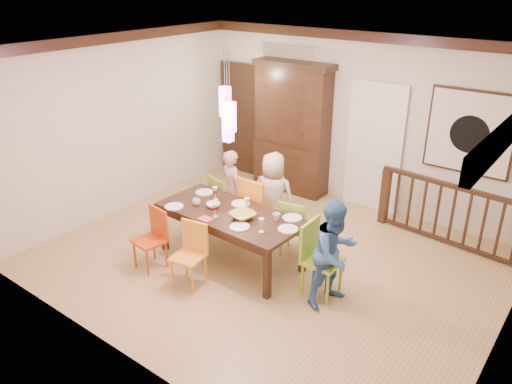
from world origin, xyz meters
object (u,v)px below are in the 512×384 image
Objects in this scene: person_far_left at (232,189)px; person_end_right at (335,253)px; chair_far_left at (224,197)px; china_hutch at (292,128)px; dining_table at (230,218)px; balustrade at (452,214)px; chair_end_right at (323,255)px; person_far_mid at (273,196)px.

person_end_right reaches higher than person_far_left.
china_hutch reaches higher than chair_far_left.
balustrade reaches higher than dining_table.
chair_end_right is 0.24m from person_end_right.
china_hutch is 1.91m from person_far_left.
person_far_mid is 1.00× the size of person_end_right.
person_far_mid is at bearing 76.17° from person_end_right.
chair_far_left reaches higher than dining_table.
person_far_mid is at bearing 56.81° from chair_end_right.
china_hutch is at bearing -64.46° from person_far_left.
person_far_left is 0.94× the size of person_far_mid.
chair_end_right is 2.18m from person_far_left.
person_far_mid reaches higher than person_end_right.
chair_far_left is at bearing -90.97° from china_hutch.
chair_far_left is (-0.77, 0.78, -0.18)m from dining_table.
person_far_left is at bearing -86.52° from china_hutch.
person_far_left reaches higher than balustrade.
chair_far_left is at bearing 136.84° from dining_table.
chair_far_left is 0.66× the size of person_far_left.
chair_end_right is 1.58m from person_far_mid.
dining_table is 0.90× the size of balustrade.
dining_table is 1.43m from chair_end_right.
person_far_mid is (0.85, 0.12, 0.20)m from chair_far_left.
chair_far_left is 1.99m from china_hutch.
chair_end_right is 0.71× the size of person_end_right.
chair_far_left is 0.88m from person_far_mid.
china_hutch is at bearing 107.77° from dining_table.
person_far_left is 2.38m from person_end_right.
chair_far_left is 0.21m from person_far_left.
person_far_left is at bearing -8.77° from person_far_mid.
chair_end_right is at bearing 176.88° from chair_far_left.
balustrade reaches higher than chair_far_left.
balustrade is 2.39m from person_end_right.
chair_far_left is 2.51m from person_end_right.
balustrade is at bearing -0.64° from person_end_right.
dining_table is at bearing -129.64° from balustrade.
person_end_right reaches higher than chair_end_right.
person_far_mid reaches higher than dining_table.
person_far_left reaches higher than chair_end_right.
chair_far_left is 2.30m from chair_end_right.
china_hutch is at bearing 178.99° from balustrade.
china_hutch is 3.14m from balustrade.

